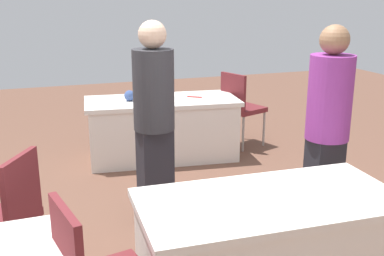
% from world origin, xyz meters
% --- Properties ---
extents(ground_plane, '(14.40, 14.40, 0.00)m').
position_xyz_m(ground_plane, '(0.00, 0.00, 0.00)').
color(ground_plane, brown).
extents(table_foreground, '(1.87, 0.98, 0.73)m').
position_xyz_m(table_foreground, '(-0.44, -2.08, 0.36)').
color(table_foreground, silver).
rests_on(table_foreground, ground).
extents(table_mid_left, '(1.66, 0.87, 0.73)m').
position_xyz_m(table_mid_left, '(-0.32, 0.81, 0.36)').
color(table_mid_left, silver).
rests_on(table_mid_left, ground).
extents(chair_near_front, '(0.60, 0.60, 0.94)m').
position_xyz_m(chair_near_front, '(1.23, 0.08, 0.53)').
color(chair_near_front, '#9E9993').
rests_on(chair_near_front, ground).
extents(chair_tucked_right, '(0.56, 0.56, 0.97)m').
position_xyz_m(chair_tucked_right, '(-1.50, -2.18, 0.56)').
color(chair_tucked_right, '#9E9993').
rests_on(chair_tucked_right, ground).
extents(person_presenter, '(0.40, 0.40, 1.73)m').
position_xyz_m(person_presenter, '(0.06, -0.51, 0.97)').
color(person_presenter, '#26262D').
rests_on(person_presenter, ground).
extents(person_attendee_standing, '(0.39, 0.39, 1.71)m').
position_xyz_m(person_attendee_standing, '(-1.16, 0.17, 0.96)').
color(person_attendee_standing, '#26262D').
rests_on(person_attendee_standing, ground).
extents(laptop_silver, '(0.38, 0.37, 0.21)m').
position_xyz_m(laptop_silver, '(-0.29, -2.20, 0.76)').
color(laptop_silver, silver).
rests_on(laptop_silver, table_foreground).
extents(yarn_ball, '(0.12, 0.12, 0.12)m').
position_xyz_m(yarn_ball, '(-0.06, -2.12, 0.79)').
color(yarn_ball, '#3F5999').
rests_on(yarn_ball, table_foreground).
extents(scissors_red, '(0.17, 0.13, 0.01)m').
position_xyz_m(scissors_red, '(-0.84, -2.06, 0.73)').
color(scissors_red, red).
rests_on(scissors_red, table_foreground).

